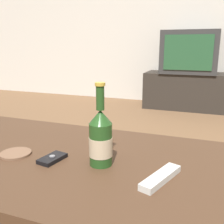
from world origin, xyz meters
TOP-DOWN VIEW (x-y plane):
  - back_wall at (0.00, 3.02)m, footprint 8.00×0.05m
  - coffee_table at (0.00, 0.00)m, footprint 1.28×0.68m
  - tv_stand at (0.18, 2.71)m, footprint 1.06×0.48m
  - television at (0.18, 2.71)m, footprint 0.67×0.54m
  - beer_bottle at (0.13, -0.02)m, footprint 0.08×0.08m
  - cell_phone at (-0.04, -0.05)m, footprint 0.07×0.11m
  - remote_control at (0.33, -0.06)m, footprint 0.10×0.18m
  - coaster at (-0.19, -0.05)m, footprint 0.11×0.11m

SIDE VIEW (x-z plane):
  - tv_stand at x=0.18m, z-range 0.00..0.46m
  - coffee_table at x=0.00m, z-range 0.15..0.56m
  - coaster at x=-0.19m, z-range 0.41..0.42m
  - cell_phone at x=-0.04m, z-range 0.41..0.43m
  - remote_control at x=0.33m, z-range 0.41..0.43m
  - beer_bottle at x=0.13m, z-range 0.37..0.64m
  - television at x=0.18m, z-range 0.46..0.97m
  - back_wall at x=0.00m, z-range 0.00..2.60m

